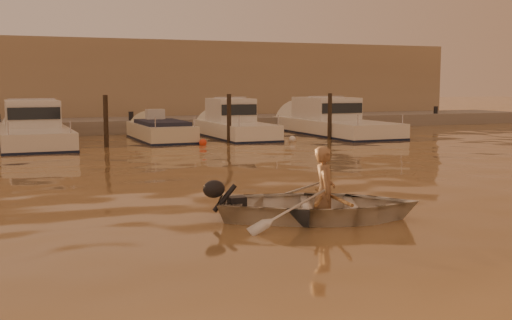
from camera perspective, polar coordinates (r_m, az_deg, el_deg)
name	(u,v)px	position (r m, az deg, el deg)	size (l,w,h in m)	color
ground_plane	(239,215)	(12.02, -1.53, -4.94)	(160.00, 160.00, 0.00)	olive
dinghy	(319,205)	(11.68, 5.60, -4.05)	(2.59, 3.63, 0.75)	silver
person	(324,191)	(11.64, 6.11, -2.79)	(0.60, 0.39, 1.63)	#9A714D
outboard_motor	(236,204)	(11.65, -1.79, -3.92)	(0.90, 0.40, 0.70)	black
oar_port	(333,197)	(11.67, 6.84, -3.25)	(0.06, 0.06, 2.10)	brown
oar_starboard	(322,197)	(11.65, 5.86, -3.25)	(0.06, 0.06, 2.10)	brown
moored_boat_2	(34,129)	(27.11, -19.15, 2.62)	(2.56, 8.49, 1.75)	white
moored_boat_3	(161,135)	(27.90, -8.47, 2.21)	(1.98, 5.75, 0.95)	beige
moored_boat_4	(235,124)	(28.87, -1.88, 3.24)	(2.15, 6.66, 1.75)	white
moored_boat_5	(334,121)	(31.00, 6.95, 3.44)	(2.77, 9.12, 1.75)	white
piling_2	(106,124)	(25.17, -13.19, 3.15)	(0.18, 0.18, 2.20)	#2D2319
piling_3	(229,121)	(26.42, -2.41, 3.49)	(0.18, 0.18, 2.20)	#2D2319
piling_4	(330,118)	(28.37, 6.57, 3.69)	(0.18, 0.18, 2.20)	#2D2319
fender_c	(66,150)	(23.72, -16.54, 0.88)	(0.30, 0.30, 0.30)	white
fender_d	(203,143)	(25.53, -4.74, 1.56)	(0.30, 0.30, 0.30)	#EA3D1B
fender_e	(292,139)	(26.94, 3.24, 1.85)	(0.30, 0.30, 0.30)	white
quay	(85,130)	(32.86, -14.96, 2.62)	(52.00, 4.00, 1.00)	gray
waterfront_building	(71,84)	(38.24, -16.13, 6.53)	(46.00, 7.00, 4.80)	#9E8466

